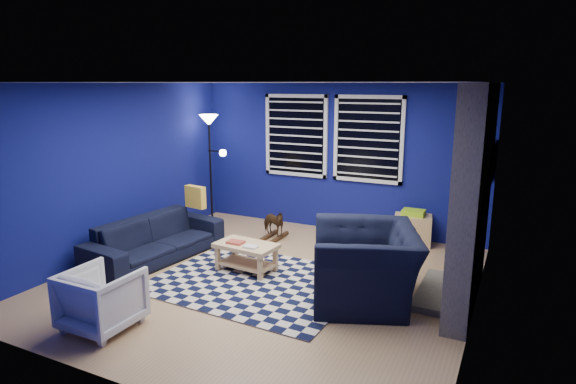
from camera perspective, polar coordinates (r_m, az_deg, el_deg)
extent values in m
plane|color=tan|center=(6.36, -2.49, -10.33)|extent=(5.00, 5.00, 0.00)
plane|color=white|center=(5.85, -2.73, 12.83)|extent=(5.00, 5.00, 0.00)
plane|color=navy|center=(8.22, 5.78, 4.02)|extent=(5.00, 0.00, 5.00)
plane|color=navy|center=(7.48, -19.68, 2.47)|extent=(0.00, 5.00, 5.00)
plane|color=navy|center=(5.28, 21.95, -1.77)|extent=(0.00, 5.00, 5.00)
cube|color=gray|center=(5.78, 21.06, -0.51)|extent=(0.26, 2.00, 2.50)
cube|color=black|center=(6.05, 19.05, -8.70)|extent=(0.04, 0.70, 0.60)
cube|color=gray|center=(6.18, 17.62, -11.25)|extent=(0.50, 1.20, 0.08)
cube|color=black|center=(8.45, 0.98, 6.71)|extent=(1.05, 0.02, 1.30)
cube|color=white|center=(8.39, 0.97, 11.32)|extent=(1.17, 0.05, 0.06)
cube|color=white|center=(8.54, 0.93, 2.16)|extent=(1.17, 0.05, 0.06)
cube|color=black|center=(7.99, 9.51, 6.18)|extent=(1.05, 0.02, 1.30)
cube|color=white|center=(7.93, 9.67, 11.06)|extent=(1.17, 0.05, 0.06)
cube|color=white|center=(8.08, 9.31, 1.38)|extent=(1.17, 0.05, 0.06)
cube|color=black|center=(7.22, 22.92, 3.06)|extent=(0.06, 1.00, 0.58)
cube|color=black|center=(7.22, 22.64, 3.08)|extent=(0.01, 0.92, 0.50)
cube|color=black|center=(6.28, -3.77, -10.56)|extent=(2.59, 2.11, 0.02)
imported|color=black|center=(7.21, -15.38, -5.37)|extent=(2.16, 1.06, 0.61)
imported|color=black|center=(5.72, 9.10, -8.50)|extent=(1.67, 1.58, 0.87)
imported|color=gray|center=(5.43, -21.19, -11.73)|extent=(0.69, 0.71, 0.64)
imported|color=#4E2C19|center=(7.83, -1.79, -3.62)|extent=(0.37, 0.55, 0.43)
cube|color=#DBBB7B|center=(6.51, -4.98, -6.35)|extent=(0.86, 0.54, 0.05)
cube|color=#DBBB7B|center=(6.60, -4.93, -8.45)|extent=(0.78, 0.46, 0.03)
cube|color=#A93E30|center=(6.53, -6.22, -5.93)|extent=(0.23, 0.18, 0.03)
cube|color=silver|center=(6.34, -4.43, -6.49)|extent=(0.19, 0.14, 0.03)
cube|color=#DBBB7B|center=(6.61, -8.37, -7.91)|extent=(0.06, 0.06, 0.33)
cube|color=#DBBB7B|center=(6.27, -3.06, -8.97)|extent=(0.06, 0.06, 0.33)
cube|color=#DBBB7B|center=(6.89, -6.65, -6.98)|extent=(0.06, 0.06, 0.33)
cube|color=#DBBB7B|center=(6.56, -1.50, -7.92)|extent=(0.06, 0.06, 0.33)
cube|color=#DBBB7B|center=(7.84, 14.54, -4.37)|extent=(0.62, 0.47, 0.47)
cube|color=black|center=(7.84, 14.54, -4.37)|extent=(0.54, 0.42, 0.38)
cube|color=#A0DA19|center=(7.77, 14.65, -2.39)|extent=(0.38, 0.32, 0.09)
cylinder|color=black|center=(8.92, -8.95, -3.51)|extent=(0.25, 0.25, 0.03)
cylinder|color=black|center=(8.71, -9.15, 2.23)|extent=(0.04, 0.04, 1.82)
cone|color=white|center=(8.59, -9.38, 8.42)|extent=(0.33, 0.33, 0.18)
sphere|color=white|center=(8.44, -7.73, 4.62)|extent=(0.12, 0.12, 0.12)
cube|color=yellow|center=(7.57, -10.92, -0.58)|extent=(0.37, 0.17, 0.34)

